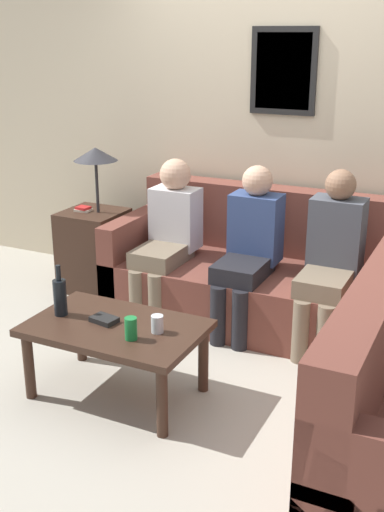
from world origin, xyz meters
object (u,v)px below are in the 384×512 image
at_px(couch_main, 255,277).
at_px(drinking_glass, 157,324).
at_px(coffee_table, 116,335).
at_px(person_left, 168,232).
at_px(wine_bottle, 60,296).
at_px(person_middle, 249,245).
at_px(person_right, 331,255).

xyz_separation_m(couch_main, drinking_glass, (-0.07, -1.32, 0.18)).
xyz_separation_m(coffee_table, drinking_glass, (0.25, 0.02, 0.11)).
distance_m(drinking_glass, person_left, 1.27).
distance_m(wine_bottle, person_middle, 1.36).
height_order(wine_bottle, person_middle, person_middle).
xyz_separation_m(person_left, person_middle, (0.63, -0.02, -0.00)).
height_order(person_left, person_middle, person_middle).
bearing_deg(drinking_glass, person_middle, 85.53).
relative_size(person_left, person_right, 0.97).
bearing_deg(person_left, drinking_glass, -64.81).
bearing_deg(wine_bottle, person_middle, 59.33).
height_order(couch_main, person_left, person_left).
bearing_deg(coffee_table, wine_bottle, -176.94).
distance_m(drinking_glass, person_middle, 1.14).
height_order(couch_main, person_right, person_right).
bearing_deg(person_middle, wine_bottle, -120.67).
relative_size(drinking_glass, person_right, 0.08).
bearing_deg(couch_main, coffee_table, -103.37).
distance_m(wine_bottle, person_left, 1.19).
xyz_separation_m(coffee_table, person_right, (0.90, 1.16, 0.24)).
xyz_separation_m(coffee_table, person_middle, (0.34, 1.15, 0.23)).
xyz_separation_m(wine_bottle, person_middle, (0.69, 1.17, 0.06)).
bearing_deg(person_middle, person_right, 0.76).
bearing_deg(person_middle, drinking_glass, -94.47).
bearing_deg(wine_bottle, couch_main, 63.78).
relative_size(wine_bottle, person_left, 0.27).
bearing_deg(person_right, wine_bottle, -136.73).
xyz_separation_m(drinking_glass, person_middle, (0.09, 1.13, 0.12)).
bearing_deg(wine_bottle, person_right, 43.27).
relative_size(couch_main, person_right, 1.73).
relative_size(wine_bottle, drinking_glass, 3.11).
bearing_deg(person_middle, coffee_table, -106.53).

